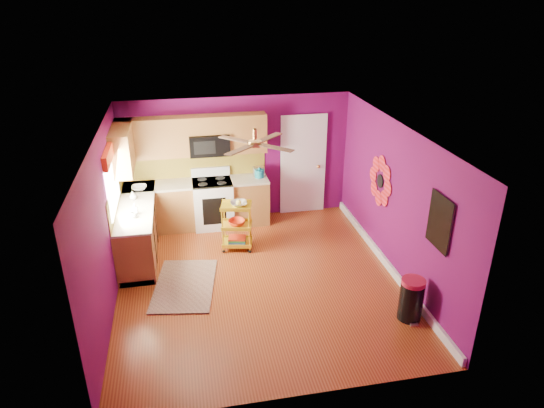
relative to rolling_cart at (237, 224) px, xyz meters
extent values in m
plane|color=maroon|center=(0.20, -1.13, -0.50)|extent=(5.00, 5.00, 0.00)
cube|color=#610B51|center=(0.20, 1.37, 0.75)|extent=(4.50, 0.04, 2.50)
cube|color=#610B51|center=(0.20, -3.63, 0.75)|extent=(4.50, 0.04, 2.50)
cube|color=#610B51|center=(-2.05, -1.13, 0.75)|extent=(0.04, 5.00, 2.50)
cube|color=#610B51|center=(2.45, -1.13, 0.75)|extent=(0.04, 5.00, 2.50)
cube|color=silver|center=(0.20, -1.13, 2.00)|extent=(4.50, 5.00, 0.04)
cube|color=white|center=(2.42, -1.13, -0.43)|extent=(0.05, 4.90, 0.14)
cube|color=brown|center=(-1.75, 0.22, -0.05)|extent=(0.60, 2.30, 0.90)
cube|color=brown|center=(-0.65, 1.07, -0.05)|extent=(2.80, 0.60, 0.90)
cube|color=beige|center=(-1.75, 0.22, 0.42)|extent=(0.63, 2.30, 0.04)
cube|color=beige|center=(-0.65, 1.07, 0.42)|extent=(2.80, 0.63, 0.04)
cube|color=black|center=(-1.75, 0.22, -0.45)|extent=(0.54, 2.30, 0.10)
cube|color=black|center=(-0.65, 1.07, -0.45)|extent=(2.80, 0.54, 0.10)
cube|color=white|center=(-0.35, 1.04, -0.04)|extent=(0.76, 0.66, 0.92)
cube|color=black|center=(-0.35, 1.04, 0.43)|extent=(0.76, 0.62, 0.03)
cube|color=white|center=(-0.35, 1.32, 0.54)|extent=(0.76, 0.06, 0.18)
cube|color=black|center=(-0.35, 0.72, -0.05)|extent=(0.45, 0.02, 0.55)
cube|color=brown|center=(-1.39, 1.21, 1.33)|extent=(1.32, 0.33, 0.75)
cube|color=brown|center=(0.39, 1.21, 1.33)|extent=(0.72, 0.33, 0.75)
cube|color=brown|center=(-0.35, 1.21, 1.53)|extent=(0.76, 0.33, 0.34)
cube|color=brown|center=(-1.88, 0.72, 1.33)|extent=(0.33, 1.30, 0.75)
cube|color=black|center=(-0.35, 1.17, 1.15)|extent=(0.76, 0.38, 0.40)
cube|color=olive|center=(-0.65, 1.36, 0.70)|extent=(2.80, 0.01, 0.51)
cube|color=olive|center=(-2.04, 0.22, 0.70)|extent=(0.01, 2.30, 0.51)
cube|color=white|center=(-2.03, -0.08, 1.05)|extent=(0.03, 1.20, 1.00)
cube|color=red|center=(-2.00, -0.08, 1.52)|extent=(0.08, 1.35, 0.22)
cube|color=white|center=(1.55, 1.35, 0.53)|extent=(0.85, 0.04, 2.05)
cube|color=white|center=(1.55, 1.33, 0.53)|extent=(0.95, 0.02, 2.15)
sphere|color=#BF8C3F|center=(1.87, 1.29, 0.50)|extent=(0.07, 0.07, 0.07)
cylinder|color=black|center=(2.43, -0.53, 0.85)|extent=(0.01, 0.24, 0.24)
cube|color=#1CB3B9|center=(2.43, -2.53, 1.05)|extent=(0.03, 0.52, 0.72)
cube|color=black|center=(2.42, -2.53, 1.05)|extent=(0.01, 0.56, 0.76)
cylinder|color=#BF8C3F|center=(0.20, -0.93, 1.92)|extent=(0.06, 0.06, 0.16)
cylinder|color=#BF8C3F|center=(0.20, -0.93, 1.78)|extent=(0.20, 0.20, 0.08)
cube|color=#4C2D19|center=(0.47, -0.66, 1.78)|extent=(0.47, 0.47, 0.01)
cube|color=#4C2D19|center=(-0.07, -0.66, 1.78)|extent=(0.47, 0.47, 0.01)
cube|color=#4C2D19|center=(-0.07, -1.20, 1.78)|extent=(0.47, 0.47, 0.01)
cube|color=#4C2D19|center=(0.47, -1.20, 1.78)|extent=(0.47, 0.47, 0.01)
cube|color=black|center=(-1.00, -1.04, -0.49)|extent=(1.16, 1.64, 0.02)
cylinder|color=gold|center=(-0.27, -0.11, -0.04)|extent=(0.02, 0.02, 0.83)
cylinder|color=gold|center=(0.19, -0.21, -0.04)|extent=(0.02, 0.02, 0.83)
cylinder|color=gold|center=(-0.21, 0.21, -0.04)|extent=(0.02, 0.02, 0.83)
cylinder|color=gold|center=(0.26, 0.12, -0.04)|extent=(0.02, 0.02, 0.83)
sphere|color=black|center=(-0.27, -0.11, -0.47)|extent=(0.06, 0.06, 0.06)
sphere|color=black|center=(0.19, -0.21, -0.47)|extent=(0.06, 0.06, 0.06)
sphere|color=black|center=(-0.21, 0.21, -0.47)|extent=(0.06, 0.06, 0.06)
sphere|color=black|center=(0.26, 0.12, -0.47)|extent=(0.06, 0.06, 0.06)
cube|color=gold|center=(-0.01, 0.00, 0.35)|extent=(0.60, 0.49, 0.03)
cube|color=gold|center=(-0.01, 0.00, -0.03)|extent=(0.60, 0.49, 0.03)
cube|color=gold|center=(-0.01, 0.00, -0.38)|extent=(0.60, 0.49, 0.03)
imported|color=beige|center=(0.04, -0.01, 0.40)|extent=(0.35, 0.35, 0.07)
sphere|color=yellow|center=(0.04, -0.01, 0.42)|extent=(0.10, 0.10, 0.10)
imported|color=red|center=(-0.01, 0.00, 0.03)|extent=(0.36, 0.36, 0.10)
cube|color=navy|center=(-0.01, 0.00, -0.35)|extent=(0.35, 0.29, 0.04)
cube|color=#267233|center=(-0.01, 0.00, -0.31)|extent=(0.35, 0.29, 0.03)
cube|color=red|center=(-0.01, 0.00, -0.28)|extent=(0.35, 0.29, 0.03)
cylinder|color=black|center=(2.18, -2.51, -0.21)|extent=(0.37, 0.37, 0.58)
cylinder|color=#A21734|center=(2.18, -2.51, 0.12)|extent=(0.34, 0.34, 0.07)
cube|color=beige|center=(2.18, -2.68, -0.48)|extent=(0.12, 0.07, 0.03)
cylinder|color=#12768A|center=(0.60, 1.09, 0.52)|extent=(0.18, 0.18, 0.16)
sphere|color=#12768A|center=(0.60, 1.09, 0.62)|extent=(0.06, 0.06, 0.06)
cube|color=beige|center=(0.60, 1.19, 0.53)|extent=(0.22, 0.15, 0.18)
imported|color=#EA3F72|center=(-1.72, -0.17, 0.54)|extent=(0.09, 0.09, 0.19)
imported|color=white|center=(-1.79, 0.45, 0.52)|extent=(0.12, 0.12, 0.16)
imported|color=white|center=(-1.71, 0.90, 0.48)|extent=(0.28, 0.28, 0.07)
imported|color=white|center=(-1.73, -0.31, 0.49)|extent=(0.12, 0.12, 0.09)
camera|label=1|loc=(-0.88, -7.76, 3.94)|focal=32.00mm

